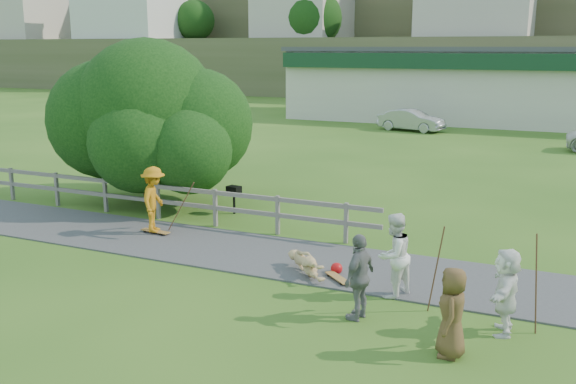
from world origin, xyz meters
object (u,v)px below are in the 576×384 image
at_px(skater_fallen, 307,263).
at_px(car_silver, 411,120).
at_px(spectator_c, 452,312).
at_px(bbq, 234,200).
at_px(spectator_a, 394,255).
at_px(spectator_d, 506,291).
at_px(skater_rider, 154,203).
at_px(spectator_b, 359,277).
at_px(tree, 149,145).

bearing_deg(skater_fallen, car_silver, 52.68).
bearing_deg(spectator_c, car_silver, -171.69).
distance_m(spectator_c, bbq, 10.44).
xyz_separation_m(spectator_a, spectator_d, (2.31, -0.88, -0.09)).
distance_m(skater_rider, bbq, 3.09).
bearing_deg(car_silver, skater_rider, -170.45).
bearing_deg(spectator_b, spectator_c, 77.21).
height_order(spectator_a, spectator_c, spectator_a).
relative_size(skater_rider, skater_fallen, 1.18).
xyz_separation_m(skater_rider, car_silver, (0.99, 25.14, -0.24)).
relative_size(skater_fallen, spectator_d, 0.95).
relative_size(skater_rider, spectator_b, 1.08).
bearing_deg(spectator_b, spectator_a, 178.61).
distance_m(spectator_b, car_silver, 28.80).
relative_size(spectator_c, car_silver, 0.38).
bearing_deg(tree, spectator_a, -26.59).
relative_size(spectator_a, spectator_d, 1.11).
relative_size(skater_rider, spectator_d, 1.13).
distance_m(car_silver, tree, 22.30).
bearing_deg(skater_fallen, skater_rider, 120.03).
bearing_deg(skater_rider, spectator_b, -133.33).
bearing_deg(bbq, spectator_a, -27.29).
bearing_deg(bbq, skater_fallen, -36.08).
relative_size(skater_fallen, bbq, 1.75).
bearing_deg(tree, spectator_c, -31.94).
xyz_separation_m(skater_rider, spectator_a, (7.21, -1.67, -0.01)).
bearing_deg(skater_fallen, bbq, 89.10).
xyz_separation_m(car_silver, bbq, (-0.11, -22.22, -0.23)).
distance_m(spectator_c, spectator_d, 1.48).
xyz_separation_m(skater_fallen, car_silver, (-4.10, 26.39, 0.39)).
height_order(spectator_a, tree, tree).
xyz_separation_m(skater_fallen, spectator_b, (1.84, -1.79, 0.56)).
relative_size(spectator_d, bbq, 1.83).
distance_m(skater_fallen, spectator_c, 4.57).
bearing_deg(tree, car_silver, 81.22).
relative_size(spectator_b, car_silver, 0.41).
distance_m(skater_fallen, spectator_d, 4.65).
bearing_deg(spectator_d, car_silver, -165.90).
relative_size(spectator_a, spectator_c, 1.15).
height_order(spectator_d, tree, tree).
bearing_deg(spectator_d, spectator_a, -113.91).
bearing_deg(bbq, car_silver, 98.38).
distance_m(spectator_b, spectator_d, 2.65).
distance_m(skater_rider, spectator_b, 7.56).
bearing_deg(spectator_d, tree, -118.55).
relative_size(skater_rider, bbq, 2.07).
distance_m(car_silver, bbq, 22.22).
bearing_deg(spectator_b, skater_fallen, -123.72).
bearing_deg(spectator_d, spectator_b, -82.50).
distance_m(skater_rider, spectator_d, 9.86).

